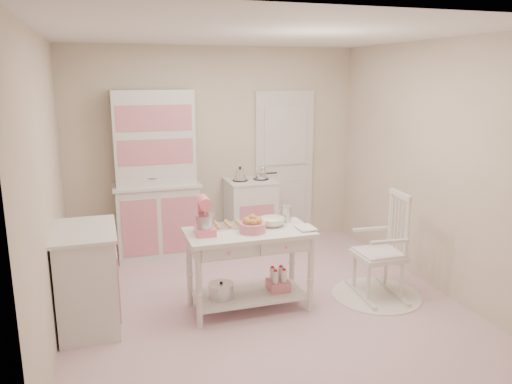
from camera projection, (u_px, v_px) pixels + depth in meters
room_shell at (261, 140)px, 4.67m from camera, size 3.84×3.84×2.62m
door at (284, 166)px, 6.83m from camera, size 0.82×0.05×2.04m
hutch at (156, 175)px, 6.11m from camera, size 1.06×0.50×2.08m
stove at (251, 214)px, 6.55m from camera, size 0.62×0.57×0.92m
base_cabinet at (88, 278)px, 4.47m from camera, size 0.54×0.84×0.92m
lace_rug at (376, 295)px, 5.19m from camera, size 0.92×0.92×0.01m
rocking_chair at (379, 245)px, 5.07m from camera, size 0.54×0.76×1.10m
work_table at (249, 270)px, 4.82m from camera, size 1.20×0.60×0.80m
stand_mixer at (205, 216)px, 4.58m from camera, size 0.21×0.29×0.34m
cookie_tray at (229, 226)px, 4.85m from camera, size 0.34×0.24×0.02m
bread_basket at (253, 227)px, 4.67m from camera, size 0.25×0.25×0.09m
mixing_bowl at (272, 222)px, 4.87m from camera, size 0.25×0.25×0.08m
metal_pitcher at (286, 214)px, 4.98m from camera, size 0.10×0.10×0.17m
recipe_book at (298, 229)px, 4.74m from camera, size 0.17×0.22×0.02m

